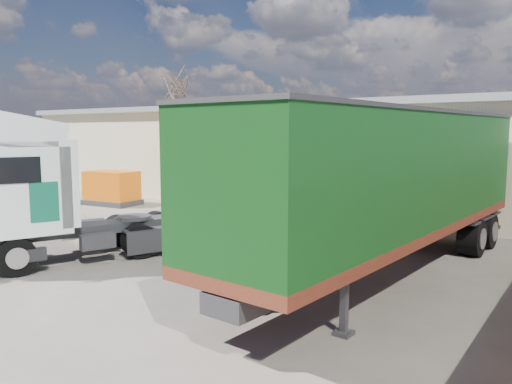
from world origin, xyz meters
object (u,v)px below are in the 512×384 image
Objects in this scene: bare_tree at (175,81)px; orange_skip at (112,190)px; tractor_unit at (53,200)px; panel_van at (232,195)px; box_trailer at (392,176)px.

orange_skip is (7.75, -12.87, -7.14)m from bare_tree.
orange_skip is at bearing 154.57° from tractor_unit.
tractor_unit reaches higher than panel_van.
bare_tree is at bearing 165.54° from panel_van.
panel_van is 1.39× the size of orange_skip.
tractor_unit is (15.82, -21.46, -6.05)m from bare_tree.
bare_tree is 2.24× the size of panel_van.
bare_tree is 19.45m from panel_van.
tractor_unit is 0.51× the size of box_trailer.
box_trailer is 12.03m from panel_van.
tractor_unit reaches higher than orange_skip.
bare_tree reaches higher than tractor_unit.
tractor_unit is 11.83m from orange_skip.
bare_tree is 27.33m from tractor_unit.
bare_tree is at bearing 114.04° from orange_skip.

